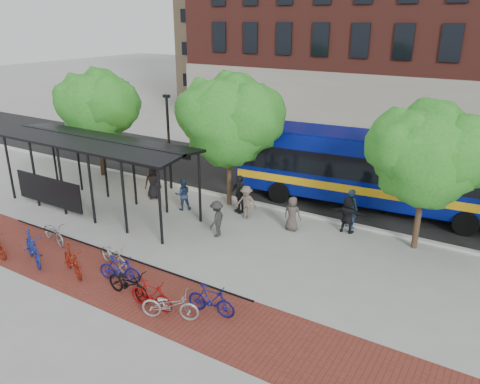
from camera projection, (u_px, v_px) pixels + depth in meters
The scene contains 28 objects.
ground at pixel (247, 244), 19.47m from camera, with size 160.00×160.00×0.00m, color #9E9E99.
asphalt_street at pixel (321, 188), 25.85m from camera, with size 160.00×8.00×0.01m, color black.
curb at pixel (289, 211), 22.64m from camera, with size 160.00×0.25×0.12m, color #B7B7B2.
brick_strip at pixel (126, 285), 16.46m from camera, with size 24.00×3.00×0.01m, color maroon.
bike_rack_rail at pixel (118, 265), 17.82m from camera, with size 12.00×0.05×0.95m, color black.
bus_shelter at pixel (94, 150), 22.03m from camera, with size 10.60×3.07×3.60m.
tree_a at pixel (97, 104), 26.49m from camera, with size 4.90×4.00×6.18m.
tree_b at pixel (231, 117), 22.00m from camera, with size 5.15×4.20×6.47m.
tree_c at pixel (430, 152), 17.74m from camera, with size 4.66×3.80×5.92m.
lamp_post_left at pixel (169, 140), 24.81m from camera, with size 0.35×0.20×5.12m.
bus at pixel (374, 167), 22.52m from camera, with size 13.64×4.17×3.63m.
bike_2 at pixel (53, 232), 19.44m from camera, with size 0.61×1.76×0.92m, color gray.
bike_3 at pixel (33, 248), 17.74m from camera, with size 0.59×2.09×1.26m, color navy.
bike_5 at pixel (72, 261), 16.97m from camera, with size 0.51×1.80×1.08m, color maroon.
bike_6 at pixel (114, 255), 17.51m from camera, with size 0.64×1.84×0.97m, color #9C9D9E.
bike_7 at pixel (120, 269), 16.54m from camera, with size 0.46×1.65×0.99m, color navy.
bike_8 at pixel (129, 284), 15.59m from camera, with size 0.68×1.94×1.02m, color black.
bike_9 at pixel (151, 295), 15.00m from camera, with size 0.46×1.65×0.99m, color maroon.
bike_10 at pixel (170, 305), 14.49m from camera, with size 0.64×1.84×0.97m, color #969698.
bike_11 at pixel (211, 300), 14.71m from camera, with size 0.47×1.66×1.00m, color navy.
pedestrian_0 at pixel (153, 182), 24.10m from camera, with size 0.85×0.55×1.73m, color black.
pedestrian_2 at pixel (183, 194), 22.67m from camera, with size 0.77×0.60×1.58m, color #21314D.
pedestrian_3 at pixel (246, 202), 21.62m from camera, with size 1.05×0.60×1.62m, color brown.
pedestrian_4 at pixel (240, 194), 22.32m from camera, with size 1.10×0.46×1.88m, color black.
pedestrian_5 at pixel (348, 215), 20.26m from camera, with size 1.53×0.49×1.65m, color black.
pedestrian_6 at pixel (292, 214), 20.46m from camera, with size 0.76×0.50×1.56m, color #453C37.
pedestrian_7 at pixel (351, 209), 20.67m from camera, with size 0.66×0.44×1.82m, color #21364D.
pedestrian_9 at pixel (217, 219), 19.89m from camera, with size 1.03×0.59×1.60m, color #282828.
Camera 1 is at (8.90, -15.04, 8.86)m, focal length 35.00 mm.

